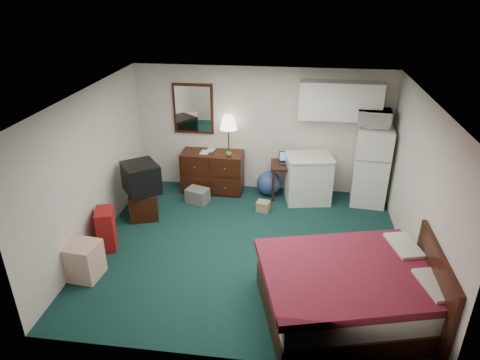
# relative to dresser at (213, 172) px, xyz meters

# --- Properties ---
(floor) EXTENTS (5.00, 4.50, 0.01)m
(floor) POSITION_rel_dresser_xyz_m (0.95, -1.98, -0.42)
(floor) COLOR black
(floor) RESTS_ON ground
(ceiling) EXTENTS (5.00, 4.50, 0.01)m
(ceiling) POSITION_rel_dresser_xyz_m (0.95, -1.98, 2.08)
(ceiling) COLOR beige
(ceiling) RESTS_ON walls
(walls) EXTENTS (5.01, 4.51, 2.50)m
(walls) POSITION_rel_dresser_xyz_m (0.95, -1.98, 0.83)
(walls) COLOR beige
(walls) RESTS_ON floor
(mirror) EXTENTS (0.80, 0.06, 1.00)m
(mirror) POSITION_rel_dresser_xyz_m (-0.40, 0.24, 1.23)
(mirror) COLOR white
(mirror) RESTS_ON walls
(upper_cabinets) EXTENTS (1.50, 0.35, 0.70)m
(upper_cabinets) POSITION_rel_dresser_xyz_m (2.40, 0.10, 1.53)
(upper_cabinets) COLOR silver
(upper_cabinets) RESTS_ON walls
(headboard) EXTENTS (0.06, 1.56, 1.00)m
(headboard) POSITION_rel_dresser_xyz_m (3.41, -3.29, 0.13)
(headboard) COLOR black
(headboard) RESTS_ON walls
(dresser) EXTENTS (1.24, 0.58, 0.84)m
(dresser) POSITION_rel_dresser_xyz_m (0.00, 0.00, 0.00)
(dresser) COLOR black
(dresser) RESTS_ON floor
(floor_lamp) EXTENTS (0.41, 0.41, 1.59)m
(floor_lamp) POSITION_rel_dresser_xyz_m (0.32, 0.07, 0.38)
(floor_lamp) COLOR #B58431
(floor_lamp) RESTS_ON floor
(desk) EXTENTS (0.60, 0.60, 0.70)m
(desk) POSITION_rel_dresser_xyz_m (1.47, -0.05, -0.07)
(desk) COLOR black
(desk) RESTS_ON floor
(exercise_ball) EXTENTS (0.54, 0.54, 0.48)m
(exercise_ball) POSITION_rel_dresser_xyz_m (1.15, -0.02, -0.18)
(exercise_ball) COLOR navy
(exercise_ball) RESTS_ON floor
(kitchen_counter) EXTENTS (0.93, 0.77, 0.91)m
(kitchen_counter) POSITION_rel_dresser_xyz_m (1.92, -0.18, 0.03)
(kitchen_counter) COLOR silver
(kitchen_counter) RESTS_ON floor
(fridge) EXTENTS (0.69, 0.69, 1.53)m
(fridge) POSITION_rel_dresser_xyz_m (3.08, -0.10, 0.35)
(fridge) COLOR white
(fridge) RESTS_ON floor
(bed) EXTENTS (2.51, 2.18, 0.69)m
(bed) POSITION_rel_dresser_xyz_m (2.43, -3.29, -0.07)
(bed) COLOR #561226
(bed) RESTS_ON floor
(tv_stand) EXTENTS (0.64, 0.67, 0.50)m
(tv_stand) POSITION_rel_dresser_xyz_m (-1.06, -1.21, -0.17)
(tv_stand) COLOR black
(tv_stand) RESTS_ON floor
(suitcase) EXTENTS (0.39, 0.49, 0.69)m
(suitcase) POSITION_rel_dresser_xyz_m (-1.31, -2.25, -0.07)
(suitcase) COLOR maroon
(suitcase) RESTS_ON floor
(retail_box) EXTENTS (0.48, 0.48, 0.55)m
(retail_box) POSITION_rel_dresser_xyz_m (-1.33, -3.01, -0.14)
(retail_box) COLOR white
(retail_box) RESTS_ON floor
(file_bin) EXTENTS (0.48, 0.42, 0.29)m
(file_bin) POSITION_rel_dresser_xyz_m (-0.21, -0.55, -0.28)
(file_bin) COLOR slate
(file_bin) RESTS_ON floor
(cardboard_box_a) EXTENTS (0.27, 0.24, 0.20)m
(cardboard_box_a) POSITION_rel_dresser_xyz_m (1.09, -0.73, -0.32)
(cardboard_box_a) COLOR olive
(cardboard_box_a) RESTS_ON floor
(cardboard_box_b) EXTENTS (0.27, 0.29, 0.24)m
(cardboard_box_b) POSITION_rel_dresser_xyz_m (1.80, -0.33, -0.30)
(cardboard_box_b) COLOR olive
(cardboard_box_b) RESTS_ON floor
(laptop) EXTENTS (0.34, 0.30, 0.21)m
(laptop) POSITION_rel_dresser_xyz_m (1.49, -0.02, 0.38)
(laptop) COLOR black
(laptop) RESTS_ON desk
(crt_tv) EXTENTS (0.84, 0.85, 0.54)m
(crt_tv) POSITION_rel_dresser_xyz_m (-1.07, -1.18, 0.35)
(crt_tv) COLOR black
(crt_tv) RESTS_ON tv_stand
(microwave) EXTENTS (0.61, 0.37, 0.40)m
(microwave) POSITION_rel_dresser_xyz_m (3.01, -0.06, 1.31)
(microwave) COLOR white
(microwave) RESTS_ON fridge
(book_a) EXTENTS (0.17, 0.03, 0.23)m
(book_a) POSITION_rel_dresser_xyz_m (-0.23, -0.02, 0.53)
(book_a) COLOR olive
(book_a) RESTS_ON dresser
(book_b) EXTENTS (0.16, 0.05, 0.22)m
(book_b) POSITION_rel_dresser_xyz_m (-0.14, 0.12, 0.53)
(book_b) COLOR olive
(book_b) RESTS_ON dresser
(mug) EXTENTS (0.13, 0.11, 0.11)m
(mug) POSITION_rel_dresser_xyz_m (0.35, -0.12, 0.47)
(mug) COLOR #5C9349
(mug) RESTS_ON dresser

